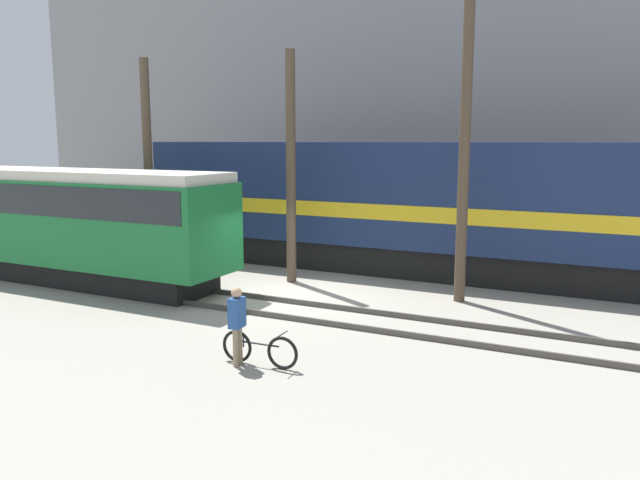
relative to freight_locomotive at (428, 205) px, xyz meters
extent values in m
plane|color=#9E998C|center=(-2.56, -5.00, -2.33)|extent=(120.00, 120.00, 0.00)
cube|color=#47423D|center=(-2.56, -6.93, -2.26)|extent=(60.00, 0.07, 0.14)
cube|color=#47423D|center=(-2.56, -5.50, -2.26)|extent=(60.00, 0.07, 0.14)
cube|color=#47423D|center=(-2.56, -0.72, -2.26)|extent=(60.00, 0.07, 0.14)
cube|color=#47423D|center=(-2.56, 0.72, -2.26)|extent=(60.00, 0.07, 0.14)
cube|color=gray|center=(-2.56, 8.81, 4.79)|extent=(43.09, 6.00, 14.25)
cube|color=black|center=(-0.15, 0.00, -1.83)|extent=(18.95, 2.55, 1.00)
cube|color=navy|center=(-0.15, 0.00, 0.38)|extent=(20.60, 3.00, 3.42)
cube|color=gold|center=(-0.15, 0.00, -0.13)|extent=(20.19, 3.04, 0.50)
cube|color=black|center=(-9.66, -6.22, -1.98)|extent=(9.82, 2.00, 0.70)
cube|color=#196B33|center=(-9.66, -6.22, -0.35)|extent=(11.16, 2.50, 2.57)
cube|color=#1E2328|center=(-9.66, -6.22, 0.39)|extent=(10.71, 2.54, 0.90)
cube|color=beige|center=(-9.66, -6.22, 1.09)|extent=(10.93, 2.38, 0.30)
torus|color=black|center=(0.13, -9.95, -1.99)|extent=(0.67, 0.10, 0.67)
torus|color=black|center=(-0.90, -10.01, -1.99)|extent=(0.67, 0.10, 0.67)
cylinder|color=black|center=(-0.39, -9.98, -1.88)|extent=(0.88, 0.09, 0.04)
cylinder|color=black|center=(-0.75, -10.00, -1.84)|extent=(0.03, 0.03, 0.30)
cylinder|color=#262626|center=(0.13, -9.95, -1.61)|extent=(0.05, 0.44, 0.02)
cylinder|color=#8C7A5B|center=(-0.80, -10.07, -1.94)|extent=(0.11, 0.11, 0.79)
cylinder|color=#8C7A5B|center=(-0.79, -10.23, -1.94)|extent=(0.11, 0.11, 0.79)
cube|color=#264C8C|center=(-0.79, -10.15, -1.24)|extent=(0.24, 0.37, 0.61)
sphere|color=tan|center=(-0.79, -10.15, -0.83)|extent=(0.21, 0.21, 0.21)
cylinder|color=#4C3D2D|center=(-9.27, -3.11, 1.31)|extent=(0.32, 0.32, 7.28)
cylinder|color=#4C3D2D|center=(-3.50, -3.11, 1.27)|extent=(0.31, 0.31, 7.20)
cylinder|color=#4C3D2D|center=(1.90, -3.11, 2.60)|extent=(0.30, 0.30, 9.86)
camera|label=1|loc=(6.07, -20.12, 2.14)|focal=35.00mm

